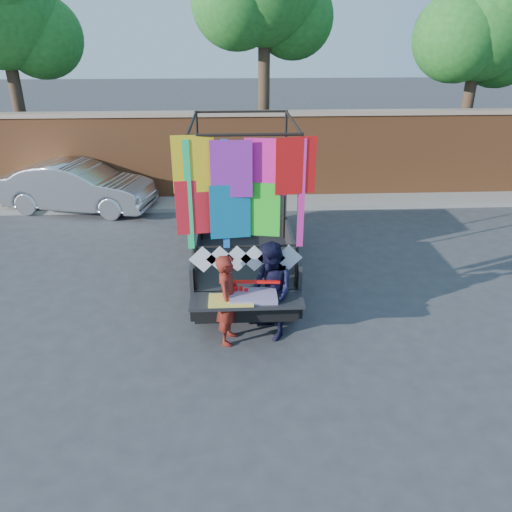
{
  "coord_description": "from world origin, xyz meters",
  "views": [
    {
      "loc": [
        -0.04,
        -7.86,
        4.89
      ],
      "look_at": [
        0.35,
        -0.02,
        1.24
      ],
      "focal_mm": 35.0,
      "sensor_mm": 36.0,
      "label": 1
    }
  ],
  "objects_px": {
    "pickup_truck": "(242,228)",
    "sedan": "(78,186)",
    "woman": "(228,300)",
    "man": "(271,291)"
  },
  "relations": [
    {
      "from": "pickup_truck",
      "to": "sedan",
      "type": "distance_m",
      "value": 6.0
    },
    {
      "from": "woman",
      "to": "pickup_truck",
      "type": "bearing_deg",
      "value": 5.93
    },
    {
      "from": "sedan",
      "to": "man",
      "type": "relative_size",
      "value": 2.49
    },
    {
      "from": "pickup_truck",
      "to": "woman",
      "type": "bearing_deg",
      "value": -95.86
    },
    {
      "from": "sedan",
      "to": "pickup_truck",
      "type": "bearing_deg",
      "value": -117.91
    },
    {
      "from": "pickup_truck",
      "to": "woman",
      "type": "distance_m",
      "value": 2.97
    },
    {
      "from": "woman",
      "to": "man",
      "type": "xyz_separation_m",
      "value": [
        0.71,
        0.13,
        0.06
      ]
    },
    {
      "from": "sedan",
      "to": "woman",
      "type": "xyz_separation_m",
      "value": [
        4.28,
        -6.83,
        0.09
      ]
    },
    {
      "from": "pickup_truck",
      "to": "woman",
      "type": "relative_size",
      "value": 3.44
    },
    {
      "from": "pickup_truck",
      "to": "man",
      "type": "xyz_separation_m",
      "value": [
        0.41,
        -2.82,
        -0.01
      ]
    }
  ]
}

